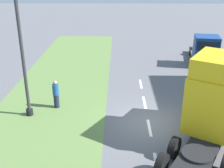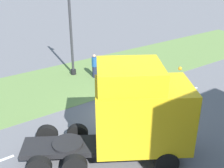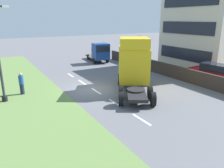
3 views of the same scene
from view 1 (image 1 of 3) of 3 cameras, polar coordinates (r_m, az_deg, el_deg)
The scene contains 7 objects.
ground_plane at distance 16.48m, azimuth 7.35°, elevation -7.53°, with size 120.00×120.00×0.00m, color slate.
grass_verge at distance 16.91m, azimuth -13.47°, elevation -7.15°, with size 7.00×44.00×0.01m.
lane_markings at distance 15.88m, azimuth 7.60°, elevation -8.77°, with size 0.16×14.60×0.00m.
lorry_cab at distance 14.74m, azimuth 20.85°, elevation -2.78°, with size 5.75×7.24×4.64m.
flatbed_truck at distance 26.88m, azimuth 18.39°, elevation 6.73°, with size 2.99×6.06×2.74m.
lamp_post at distance 16.49m, azimuth -17.28°, elevation 3.49°, with size 1.32×0.41×6.93m.
pedestrian at distance 17.87m, azimuth -11.31°, elevation -2.09°, with size 0.39×0.39×1.82m.
Camera 1 is at (-1.80, -14.21, 8.15)m, focal length 45.00 mm.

